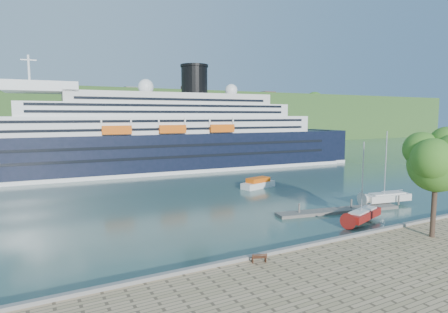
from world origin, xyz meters
The scene contains 10 objects.
ground centered at (0.00, 0.00, 0.00)m, with size 400.00×400.00×0.00m, color #294942.
far_hillside centered at (0.00, 145.00, 12.00)m, with size 400.00×50.00×24.00m, color #2F5020.
quay_coping centered at (0.00, -0.20, 1.15)m, with size 220.00×0.50×0.30m, color slate.
cruise_ship centered at (-7.70, 59.84, 12.81)m, with size 114.13×16.62×25.63m, color black, non-canonical shape.
park_bench centered at (-16.39, -1.20, 1.43)m, with size 1.34×0.55×0.86m, color #452413, non-canonical shape.
promenade_tree centered at (2.78, -3.95, 7.02)m, with size 7.26×7.26×12.03m, color #2E6119, non-canonical shape.
floating_pontoon centered at (4.51, 10.55, 0.20)m, with size 18.35×2.24×0.41m, color #68645C, non-canonical shape.
sailboat_red centered at (3.41, 5.42, 4.81)m, with size 7.45×2.07×9.63m, color maroon, non-canonical shape.
sailboat_white_far centered at (14.10, 10.37, 5.23)m, with size 8.10×2.25×10.46m, color silver, non-canonical shape.
tender_launch centered at (4.19, 30.21, 0.95)m, with size 6.86×2.35×1.90m, color #E7590D, non-canonical shape.
Camera 1 is at (-33.22, -26.46, 13.30)m, focal length 30.00 mm.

